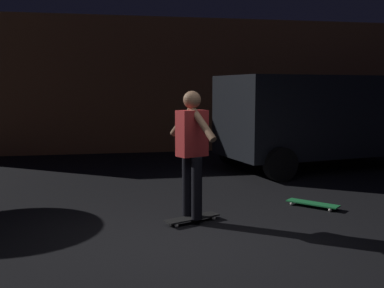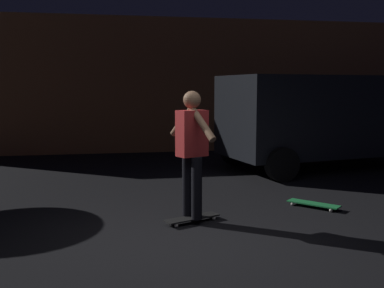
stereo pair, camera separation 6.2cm
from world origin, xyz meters
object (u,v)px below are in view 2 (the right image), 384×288
(skater, at_px, (192,145))
(skateboard_ridden, at_px, (192,218))
(parked_van, at_px, (327,116))
(skateboard_spare, at_px, (314,204))

(skater, bearing_deg, skateboard_ridden, -104.04)
(parked_van, bearing_deg, skateboard_ridden, -135.89)
(skateboard_spare, relative_size, skater, 0.43)
(skateboard_spare, bearing_deg, parked_van, 60.66)
(skateboard_ridden, distance_m, skateboard_spare, 1.96)
(parked_van, height_order, skateboard_spare, parked_van)
(skateboard_ridden, bearing_deg, skateboard_spare, 11.77)
(parked_van, relative_size, skater, 2.92)
(skateboard_spare, bearing_deg, skateboard_ridden, -168.23)
(skateboard_ridden, relative_size, skateboard_spare, 1.11)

